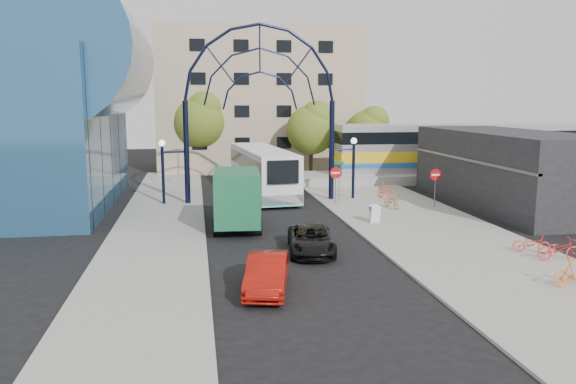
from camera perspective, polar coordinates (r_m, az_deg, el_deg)
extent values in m
plane|color=black|center=(25.54, 0.91, -6.64)|extent=(120.00, 120.00, 0.00)
cube|color=gray|center=(31.55, 14.05, -3.72)|extent=(8.00, 56.00, 0.12)
cube|color=gray|center=(31.02, -13.05, -3.90)|extent=(5.00, 50.00, 0.12)
cylinder|color=black|center=(38.33, -10.26, 3.89)|extent=(0.36, 0.36, 7.00)
cylinder|color=black|center=(39.46, 4.45, 4.16)|extent=(0.36, 0.36, 7.00)
cylinder|color=black|center=(38.55, -12.58, 1.60)|extent=(0.20, 0.20, 4.00)
cylinder|color=black|center=(40.03, 6.65, 2.04)|extent=(0.20, 0.20, 4.00)
sphere|color=white|center=(38.33, -12.69, 4.86)|extent=(0.44, 0.44, 0.44)
sphere|color=white|center=(39.81, 6.71, 5.18)|extent=(0.44, 0.44, 0.44)
cylinder|color=slate|center=(37.76, 4.83, 0.44)|extent=(0.06, 0.06, 2.20)
cylinder|color=red|center=(37.62, 4.86, 1.95)|extent=(0.80, 0.04, 0.80)
cube|color=white|center=(37.59, 4.87, 1.94)|extent=(0.55, 0.02, 0.12)
cylinder|color=slate|center=(37.92, 14.71, 0.20)|extent=(0.06, 0.06, 2.20)
cylinder|color=red|center=(37.78, 14.77, 1.70)|extent=(0.76, 0.04, 0.76)
cube|color=white|center=(37.75, 14.79, 1.70)|extent=(0.55, 0.02, 0.12)
cylinder|color=slate|center=(38.39, 5.20, 1.03)|extent=(0.05, 0.05, 2.80)
cube|color=#146626|center=(38.22, 5.23, 2.96)|extent=(0.70, 0.03, 0.18)
cube|color=#146626|center=(38.25, 5.22, 2.59)|extent=(0.03, 0.70, 0.18)
cube|color=white|center=(32.23, 8.90, -2.26)|extent=(0.55, 0.26, 0.99)
cube|color=white|center=(32.55, 8.71, -2.14)|extent=(0.55, 0.26, 0.99)
cube|color=#1E59A5|center=(32.33, 8.82, -1.62)|extent=(0.55, 0.42, 0.14)
cylinder|color=#28557C|center=(40.00, -20.86, 12.99)|extent=(9.00, 16.00, 9.00)
cube|color=black|center=(40.04, 21.34, 2.19)|extent=(6.00, 16.00, 5.00)
cube|color=tan|center=(59.51, -3.25, 9.27)|extent=(20.00, 12.00, 14.00)
cube|color=gray|center=(52.63, 18.33, 1.61)|extent=(32.00, 5.00, 0.80)
cube|color=#B7B7BC|center=(52.38, 18.47, 4.32)|extent=(25.00, 3.00, 4.20)
cube|color=gold|center=(52.43, 18.44, 3.67)|extent=(25.10, 3.05, 0.90)
cube|color=black|center=(52.31, 18.53, 5.41)|extent=(25.05, 3.05, 1.00)
cube|color=#1E59A5|center=(52.49, 18.40, 2.91)|extent=(25.10, 3.05, 0.35)
cylinder|color=#382314|center=(51.55, 2.32, 2.88)|extent=(0.36, 0.36, 2.52)
sphere|color=#4C671B|center=(51.30, 2.34, 6.31)|extent=(4.48, 4.48, 4.48)
sphere|color=#4C671B|center=(51.06, 2.97, 7.54)|extent=(3.08, 3.08, 3.08)
cylinder|color=#382314|center=(54.45, -8.93, 3.31)|extent=(0.36, 0.36, 2.88)
sphere|color=#4C671B|center=(54.20, -9.02, 7.02)|extent=(5.12, 5.12, 5.12)
sphere|color=#4C671B|center=(53.87, -8.52, 8.38)|extent=(3.52, 3.52, 3.52)
cylinder|color=#382314|center=(54.99, 8.04, 3.11)|extent=(0.36, 0.36, 2.34)
sphere|color=#4C671B|center=(54.76, 8.11, 6.09)|extent=(4.16, 4.16, 4.16)
sphere|color=#4C671B|center=(54.58, 8.73, 7.15)|extent=(2.86, 2.86, 2.86)
cube|color=white|center=(41.95, -2.61, 2.29)|extent=(3.91, 12.68, 3.15)
cube|color=#62DBD0|center=(42.13, -2.60, 0.53)|extent=(3.94, 12.68, 0.76)
cube|color=black|center=(41.87, -2.62, 3.17)|extent=(3.94, 12.43, 0.98)
cube|color=black|center=(35.77, -0.50, 2.04)|extent=(2.05, 0.34, 1.52)
cube|color=black|center=(47.99, -4.16, 2.96)|extent=(2.61, 0.43, 1.74)
cylinder|color=black|center=(45.65, -5.28, 1.08)|extent=(0.40, 1.07, 1.04)
cylinder|color=black|center=(46.16, -1.97, 1.21)|extent=(0.40, 1.07, 1.04)
cylinder|color=black|center=(37.41, -3.14, -0.71)|extent=(0.40, 1.07, 1.04)
cylinder|color=black|center=(38.03, 0.85, -0.53)|extent=(0.40, 1.07, 1.04)
cube|color=black|center=(33.46, -5.23, -0.94)|extent=(2.43, 2.52, 2.18)
cube|color=black|center=(34.56, -5.26, 0.14)|extent=(1.98, 0.23, 0.99)
cube|color=#195F3C|center=(30.40, -5.21, -0.46)|extent=(2.67, 4.70, 2.77)
cylinder|color=black|center=(33.30, -7.17, -2.10)|extent=(0.32, 0.96, 0.95)
cylinder|color=black|center=(33.31, -3.25, -2.04)|extent=(0.32, 0.96, 0.95)
cylinder|color=black|center=(29.53, -7.36, -3.57)|extent=(0.32, 0.96, 0.95)
cylinder|color=black|center=(29.54, -2.94, -3.50)|extent=(0.32, 0.96, 0.95)
imported|color=black|center=(26.13, 2.36, -4.87)|extent=(2.61, 4.69, 1.24)
imported|color=#931009|center=(21.01, -2.14, -8.24)|extent=(2.26, 4.36, 1.37)
imported|color=orange|center=(36.83, 10.49, -0.91)|extent=(0.94, 1.85, 0.93)
imported|color=#F85D31|center=(40.41, 9.88, 0.10)|extent=(1.09, 1.83, 1.06)
imported|color=red|center=(28.02, 23.51, -4.83)|extent=(1.74, 1.12, 0.86)
imported|color=orange|center=(23.73, 27.21, -7.30)|extent=(1.79, 0.53, 1.07)
imported|color=red|center=(27.18, 25.83, -5.26)|extent=(1.97, 0.91, 1.00)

